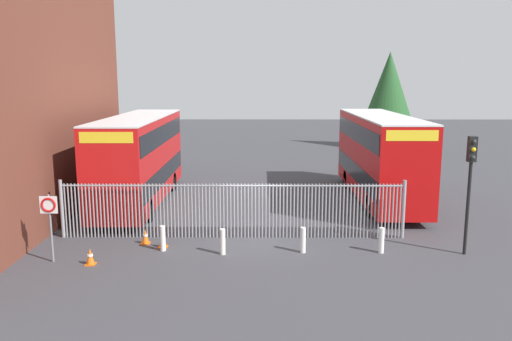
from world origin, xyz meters
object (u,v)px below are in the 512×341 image
at_px(bollard_far_right, 381,240).
at_px(traffic_cone_mid_forecourt, 90,257).
at_px(double_decker_bus_behind_fence_left, 139,156).
at_px(traffic_cone_near_kerb, 163,240).
at_px(double_decker_bus_near_gate, 380,154).
at_px(traffic_cone_by_gate, 145,237).
at_px(traffic_light_kerbside, 470,173).
at_px(bollard_center_front, 223,242).
at_px(bollard_near_right, 303,240).
at_px(speed_limit_sign_post, 49,213).
at_px(bollard_near_left, 163,238).

height_order(bollard_far_right, traffic_cone_mid_forecourt, bollard_far_right).
bearing_deg(double_decker_bus_behind_fence_left, traffic_cone_near_kerb, -70.88).
relative_size(double_decker_bus_near_gate, traffic_cone_by_gate, 18.32).
bearing_deg(bollard_far_right, traffic_cone_mid_forecourt, -172.95).
height_order(traffic_cone_by_gate, traffic_light_kerbside, traffic_light_kerbside).
bearing_deg(bollard_center_front, traffic_light_kerbside, 0.36).
height_order(traffic_cone_mid_forecourt, traffic_light_kerbside, traffic_light_kerbside).
bearing_deg(double_decker_bus_near_gate, bollard_center_front, -132.06).
height_order(double_decker_bus_near_gate, bollard_center_front, double_decker_bus_near_gate).
distance_m(bollard_center_front, bollard_far_right, 5.78).
distance_m(bollard_near_right, traffic_cone_near_kerb, 5.26).
bearing_deg(traffic_cone_mid_forecourt, speed_limit_sign_post, 169.81).
height_order(double_decker_bus_near_gate, speed_limit_sign_post, double_decker_bus_near_gate).
relative_size(double_decker_bus_near_gate, traffic_cone_mid_forecourt, 18.32).
bearing_deg(bollard_near_right, double_decker_bus_near_gate, 60.52).
bearing_deg(bollard_center_front, traffic_cone_near_kerb, 162.26).
height_order(traffic_cone_mid_forecourt, traffic_cone_near_kerb, same).
bearing_deg(traffic_cone_mid_forecourt, bollard_center_front, 13.58).
relative_size(bollard_near_left, traffic_cone_near_kerb, 1.61).
height_order(bollard_near_left, traffic_cone_mid_forecourt, bollard_near_left).
xyz_separation_m(double_decker_bus_behind_fence_left, traffic_cone_mid_forecourt, (0.22, -8.65, -2.13)).
xyz_separation_m(traffic_cone_by_gate, traffic_cone_near_kerb, (0.75, -0.43, 0.00)).
bearing_deg(double_decker_bus_behind_fence_left, bollard_near_left, -71.25).
bearing_deg(bollard_near_left, bollard_far_right, -1.33).
bearing_deg(bollard_center_front, speed_limit_sign_post, -171.97).
height_order(bollard_near_right, traffic_light_kerbside, traffic_light_kerbside).
bearing_deg(double_decker_bus_near_gate, bollard_far_right, -102.05).
distance_m(bollard_near_right, traffic_cone_mid_forecourt, 7.50).
xyz_separation_m(traffic_cone_mid_forecourt, traffic_cone_near_kerb, (2.15, 1.82, 0.00)).
bearing_deg(traffic_light_kerbside, bollard_far_right, 177.45).
bearing_deg(traffic_cone_by_gate, bollard_far_right, -6.35).
bearing_deg(traffic_cone_mid_forecourt, traffic_cone_near_kerb, 40.17).
bearing_deg(bollard_far_right, traffic_light_kerbside, -2.55).
distance_m(traffic_cone_near_kerb, speed_limit_sign_post, 4.15).
bearing_deg(bollard_center_front, double_decker_bus_behind_fence_left, 121.71).
distance_m(double_decker_bus_near_gate, traffic_cone_mid_forecourt, 15.38).
distance_m(bollard_far_right, traffic_cone_mid_forecourt, 10.32).
xyz_separation_m(bollard_far_right, traffic_cone_near_kerb, (-8.09, 0.55, -0.19)).
height_order(speed_limit_sign_post, traffic_light_kerbside, traffic_light_kerbside).
relative_size(double_decker_bus_behind_fence_left, bollard_near_right, 11.38).
xyz_separation_m(double_decker_bus_near_gate, speed_limit_sign_post, (-13.38, -9.16, -0.65)).
xyz_separation_m(bollard_far_right, traffic_cone_mid_forecourt, (-10.24, -1.27, -0.19)).
relative_size(double_decker_bus_behind_fence_left, traffic_cone_near_kerb, 18.32).
bearing_deg(traffic_cone_by_gate, bollard_near_left, -43.92).
distance_m(bollard_near_left, traffic_cone_mid_forecourt, 2.66).
distance_m(double_decker_bus_behind_fence_left, bollard_far_right, 12.95).
height_order(double_decker_bus_near_gate, traffic_light_kerbside, double_decker_bus_near_gate).
height_order(traffic_cone_near_kerb, speed_limit_sign_post, speed_limit_sign_post).
distance_m(bollard_far_right, traffic_cone_by_gate, 8.90).
height_order(traffic_cone_by_gate, traffic_cone_mid_forecourt, same).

